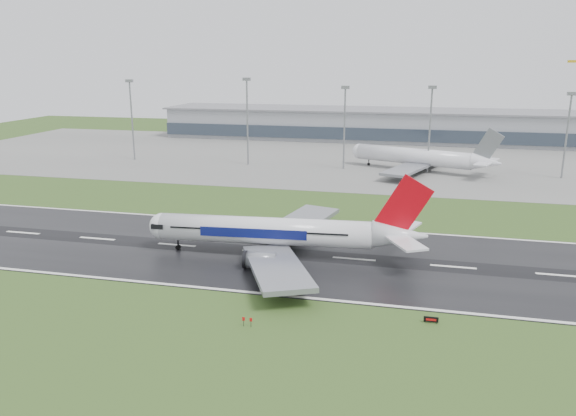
# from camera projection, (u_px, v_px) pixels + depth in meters

# --- Properties ---
(ground) EXTENTS (520.00, 520.00, 0.00)m
(ground) POSITION_uv_depth(u_px,v_px,m) (354.00, 259.00, 118.00)
(ground) COLOR #2C481A
(ground) RESTS_ON ground
(runway) EXTENTS (400.00, 45.00, 0.10)m
(runway) POSITION_uv_depth(u_px,v_px,m) (354.00, 259.00, 117.98)
(runway) COLOR black
(runway) RESTS_ON ground
(apron) EXTENTS (400.00, 130.00, 0.08)m
(apron) POSITION_uv_depth(u_px,v_px,m) (390.00, 159.00, 235.57)
(apron) COLOR slate
(apron) RESTS_ON ground
(terminal) EXTENTS (240.00, 36.00, 15.00)m
(terminal) POSITION_uv_depth(u_px,v_px,m) (398.00, 126.00, 290.11)
(terminal) COLOR gray
(terminal) RESTS_ON ground
(main_airliner) EXTENTS (63.78, 61.20, 17.53)m
(main_airliner) POSITION_uv_depth(u_px,v_px,m) (284.00, 215.00, 118.17)
(main_airliner) COLOR silver
(main_airliner) RESTS_ON runway
(parked_airliner) EXTENTS (73.04, 70.64, 17.02)m
(parked_airliner) POSITION_uv_depth(u_px,v_px,m) (420.00, 148.00, 209.26)
(parked_airliner) COLOR silver
(parked_airliner) RESTS_ON apron
(runway_sign) EXTENTS (2.31, 0.71, 1.04)m
(runway_sign) POSITION_uv_depth(u_px,v_px,m) (431.00, 320.00, 89.39)
(runway_sign) COLOR black
(runway_sign) RESTS_ON ground
(floodmast_0) EXTENTS (0.64, 0.64, 31.59)m
(floodmast_0) POSITION_uv_depth(u_px,v_px,m) (132.00, 122.00, 231.27)
(floodmast_0) COLOR gray
(floodmast_0) RESTS_ON ground
(floodmast_1) EXTENTS (0.64, 0.64, 32.64)m
(floodmast_1) POSITION_uv_depth(u_px,v_px,m) (247.00, 123.00, 220.06)
(floodmast_1) COLOR gray
(floodmast_1) RESTS_ON ground
(floodmast_2) EXTENTS (0.64, 0.64, 29.97)m
(floodmast_2) POSITION_uv_depth(u_px,v_px,m) (344.00, 130.00, 211.87)
(floodmast_2) COLOR gray
(floodmast_2) RESTS_ON ground
(floodmast_3) EXTENTS (0.64, 0.64, 30.35)m
(floodmast_3) POSITION_uv_depth(u_px,v_px,m) (430.00, 131.00, 204.85)
(floodmast_3) COLOR gray
(floodmast_3) RESTS_ON ground
(floodmast_4) EXTENTS (0.64, 0.64, 28.69)m
(floodmast_4) POSITION_uv_depth(u_px,v_px,m) (566.00, 138.00, 194.76)
(floodmast_4) COLOR gray
(floodmast_4) RESTS_ON ground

